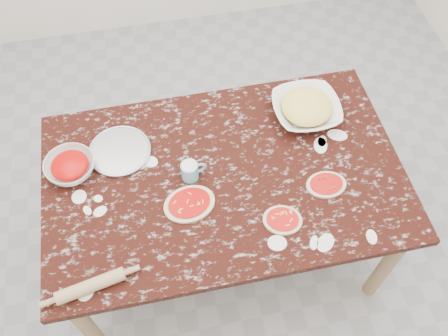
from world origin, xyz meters
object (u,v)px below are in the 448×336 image
worktable (224,184)px  pizza_tray (120,151)px  sauce_bowl (70,167)px  cheese_bowl (306,110)px  rolling_pin (91,286)px  flour_mug (190,171)px

worktable → pizza_tray: (-0.44, 0.22, 0.09)m
sauce_bowl → cheese_bowl: (1.12, 0.10, 0.00)m
worktable → cheese_bowl: size_ratio=5.00×
cheese_bowl → pizza_tray: bearing=-177.5°
pizza_tray → cheese_bowl: size_ratio=0.88×
sauce_bowl → rolling_pin: 0.57m
sauce_bowl → flour_mug: 0.53m
worktable → rolling_pin: rolling_pin is taller
cheese_bowl → rolling_pin: 1.25m
worktable → cheese_bowl: bearing=29.4°
pizza_tray → flour_mug: (0.30, -0.20, 0.04)m
rolling_pin → sauce_bowl: bearing=95.9°
pizza_tray → sauce_bowl: sauce_bowl is taller
worktable → pizza_tray: pizza_tray is taller
flour_mug → rolling_pin: flour_mug is taller
sauce_bowl → rolling_pin: (0.06, -0.56, -0.01)m
cheese_bowl → flour_mug: 0.64m
flour_mug → sauce_bowl: bearing=165.4°
worktable → flour_mug: flour_mug is taller
pizza_tray → rolling_pin: size_ratio=1.05×
sauce_bowl → flour_mug: flour_mug is taller
sauce_bowl → rolling_pin: sauce_bowl is taller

